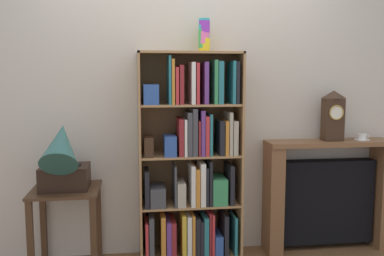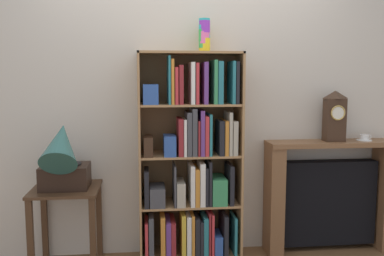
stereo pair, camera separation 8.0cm
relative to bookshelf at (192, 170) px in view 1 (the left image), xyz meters
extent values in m
cube|color=beige|center=(0.11, 0.22, 0.55)|extent=(4.73, 0.08, 2.60)
cube|color=#A87A4C|center=(-0.41, 0.01, 0.09)|extent=(0.02, 0.35, 1.69)
cube|color=#A87A4C|center=(0.38, 0.01, 0.09)|extent=(0.02, 0.35, 1.69)
cube|color=brown|center=(-0.01, 0.18, 0.09)|extent=(0.82, 0.01, 1.69)
cube|color=#A87A4C|center=(-0.01, 0.01, 0.93)|extent=(0.82, 0.35, 0.02)
cube|color=#A87A4C|center=(-0.01, 0.01, -0.72)|extent=(0.82, 0.35, 0.06)
cube|color=#C63338|center=(-0.37, -0.03, -0.54)|extent=(0.02, 0.24, 0.30)
cube|color=#424247|center=(-0.33, -0.01, -0.52)|extent=(0.04, 0.28, 0.34)
cube|color=orange|center=(-0.24, -0.01, -0.52)|extent=(0.04, 0.29, 0.34)
cube|color=#663884|center=(-0.20, -0.01, -0.54)|extent=(0.04, 0.28, 0.30)
cube|color=maroon|center=(-0.16, -0.02, -0.54)|extent=(0.04, 0.27, 0.29)
cube|color=gold|center=(-0.08, -0.03, -0.52)|extent=(0.03, 0.25, 0.35)
cube|color=white|center=(-0.04, -0.04, -0.52)|extent=(0.03, 0.23, 0.34)
cube|color=orange|center=(0.00, -0.03, -0.52)|extent=(0.02, 0.25, 0.34)
cube|color=black|center=(0.03, -0.03, -0.53)|extent=(0.04, 0.24, 0.32)
cube|color=black|center=(0.07, -0.03, -0.54)|extent=(0.03, 0.25, 0.29)
cube|color=teal|center=(0.10, -0.01, -0.53)|extent=(0.04, 0.28, 0.32)
cube|color=maroon|center=(0.13, -0.02, -0.51)|extent=(0.02, 0.26, 0.36)
cube|color=#C63338|center=(0.16, -0.01, -0.52)|extent=(0.02, 0.28, 0.35)
cube|color=#2D519E|center=(0.20, -0.04, -0.61)|extent=(0.06, 0.22, 0.17)
cube|color=black|center=(0.26, -0.01, -0.52)|extent=(0.03, 0.29, 0.33)
cube|color=teal|center=(0.34, -0.03, -0.53)|extent=(0.02, 0.24, 0.31)
cube|color=#A87A4C|center=(-0.01, 0.01, -0.28)|extent=(0.78, 0.33, 0.02)
cube|color=black|center=(-0.36, -0.03, -0.12)|extent=(0.04, 0.24, 0.29)
cube|color=#424247|center=(-0.28, -0.03, -0.19)|extent=(0.12, 0.24, 0.15)
cube|color=#424247|center=(-0.14, -0.01, -0.11)|extent=(0.02, 0.28, 0.32)
cube|color=#B2A893|center=(-0.10, -0.03, -0.17)|extent=(0.07, 0.25, 0.19)
cube|color=white|center=(-0.01, -0.01, -0.11)|extent=(0.03, 0.29, 0.32)
cube|color=orange|center=(0.03, -0.01, -0.12)|extent=(0.03, 0.29, 0.30)
cube|color=white|center=(0.07, -0.02, -0.10)|extent=(0.04, 0.26, 0.34)
cube|color=black|center=(0.11, -0.03, -0.12)|extent=(0.02, 0.25, 0.31)
cube|color=black|center=(0.13, -0.01, -0.09)|extent=(0.02, 0.29, 0.36)
cube|color=#388E56|center=(0.21, -0.02, -0.16)|extent=(0.12, 0.27, 0.21)
cube|color=black|center=(0.30, -0.02, -0.11)|extent=(0.03, 0.26, 0.32)
cube|color=#A87A4C|center=(-0.01, 0.01, 0.12)|extent=(0.78, 0.33, 0.02)
cube|color=#382316|center=(-0.35, -0.05, 0.21)|extent=(0.07, 0.20, 0.15)
cube|color=#2D519E|center=(-0.18, -0.05, 0.21)|extent=(0.09, 0.20, 0.16)
cube|color=maroon|center=(-0.10, -0.03, 0.28)|extent=(0.04, 0.25, 0.29)
cube|color=white|center=(-0.06, -0.03, 0.28)|extent=(0.02, 0.25, 0.29)
cube|color=#424247|center=(-0.03, -0.01, 0.30)|extent=(0.04, 0.28, 0.34)
cube|color=#424247|center=(0.01, -0.02, 0.32)|extent=(0.04, 0.27, 0.37)
cube|color=maroon|center=(0.04, -0.02, 0.27)|extent=(0.02, 0.27, 0.27)
cube|color=#663884|center=(0.07, -0.01, 0.31)|extent=(0.03, 0.28, 0.35)
cube|color=#C63338|center=(0.10, -0.04, 0.29)|extent=(0.03, 0.23, 0.31)
cube|color=teal|center=(0.13, -0.01, 0.30)|extent=(0.02, 0.29, 0.32)
cube|color=black|center=(0.22, -0.03, 0.27)|extent=(0.04, 0.24, 0.27)
cube|color=orange|center=(0.26, 0.00, 0.27)|extent=(0.03, 0.30, 0.27)
cube|color=#B2A893|center=(0.29, -0.02, 0.30)|extent=(0.03, 0.26, 0.34)
cube|color=#B2A893|center=(0.33, -0.04, 0.27)|extent=(0.04, 0.23, 0.27)
cube|color=#A87A4C|center=(-0.01, 0.01, 0.53)|extent=(0.78, 0.33, 0.02)
cube|color=#2D519E|center=(-0.32, -0.04, 0.61)|extent=(0.11, 0.22, 0.15)
cube|color=teal|center=(-0.18, -0.02, 0.72)|extent=(0.02, 0.27, 0.37)
cube|color=orange|center=(-0.16, -0.02, 0.71)|extent=(0.02, 0.27, 0.34)
cube|color=#C63338|center=(-0.13, -0.02, 0.68)|extent=(0.02, 0.27, 0.28)
cube|color=maroon|center=(-0.09, -0.02, 0.69)|extent=(0.03, 0.26, 0.30)
cube|color=white|center=(0.00, -0.01, 0.70)|extent=(0.03, 0.29, 0.32)
cube|color=#C63338|center=(0.03, -0.01, 0.69)|extent=(0.02, 0.29, 0.32)
cube|color=#663884|center=(0.10, -0.04, 0.70)|extent=(0.03, 0.23, 0.32)
cube|color=#388E56|center=(0.17, -0.02, 0.71)|extent=(0.03, 0.26, 0.34)
cube|color=teal|center=(0.21, -0.02, 0.70)|extent=(0.04, 0.26, 0.33)
cube|color=teal|center=(0.31, -0.03, 0.70)|extent=(0.02, 0.24, 0.33)
cube|color=black|center=(0.34, -0.03, 0.70)|extent=(0.02, 0.24, 0.33)
cylinder|color=yellow|center=(0.11, 0.06, 0.99)|extent=(0.09, 0.09, 0.09)
cylinder|color=yellow|center=(0.11, 0.06, 1.00)|extent=(0.09, 0.09, 0.09)
cylinder|color=green|center=(0.11, 0.06, 1.02)|extent=(0.09, 0.09, 0.09)
cylinder|color=#28B2B7|center=(0.11, 0.06, 1.04)|extent=(0.09, 0.09, 0.09)
cylinder|color=pink|center=(0.11, 0.06, 1.06)|extent=(0.09, 0.09, 0.09)
cylinder|color=green|center=(0.11, 0.06, 1.07)|extent=(0.09, 0.09, 0.09)
cylinder|color=orange|center=(0.11, 0.06, 1.09)|extent=(0.09, 0.09, 0.09)
cylinder|color=#28B2B7|center=(0.11, 0.06, 1.11)|extent=(0.09, 0.09, 0.09)
cylinder|color=green|center=(0.11, 0.06, 1.12)|extent=(0.09, 0.09, 0.09)
cylinder|color=purple|center=(0.11, 0.06, 1.14)|extent=(0.09, 0.09, 0.09)
cylinder|color=#28B2B7|center=(0.11, 0.06, 1.16)|extent=(0.09, 0.09, 0.09)
cube|color=#472D1C|center=(-0.98, -0.07, -0.11)|extent=(0.51, 0.50, 0.02)
cube|color=#472D1C|center=(-1.20, -0.28, -0.44)|extent=(0.04, 0.04, 0.63)
cube|color=#472D1C|center=(-0.76, -0.28, -0.44)|extent=(0.04, 0.04, 0.63)
cube|color=#472D1C|center=(-1.20, 0.15, -0.44)|extent=(0.04, 0.04, 0.63)
cube|color=#472D1C|center=(-0.76, 0.15, -0.44)|extent=(0.04, 0.04, 0.63)
cube|color=black|center=(-0.98, -0.07, -0.01)|extent=(0.36, 0.29, 0.18)
cylinder|color=black|center=(-0.98, -0.07, 0.08)|extent=(0.25, 0.25, 0.01)
cylinder|color=#2D605B|center=(-0.98, -0.11, 0.11)|extent=(0.03, 0.03, 0.06)
cone|color=#2D605B|center=(-0.98, -0.19, 0.26)|extent=(0.27, 0.44, 0.44)
cube|color=brown|center=(1.20, 0.05, 0.19)|extent=(1.10, 0.26, 0.04)
cube|color=brown|center=(0.71, 0.05, -0.29)|extent=(0.12, 0.24, 0.92)
cube|color=brown|center=(1.69, 0.05, -0.29)|extent=(0.12, 0.24, 0.92)
cube|color=black|center=(1.20, 0.09, -0.34)|extent=(0.82, 0.13, 0.73)
cube|color=#382316|center=(1.21, 0.05, 0.39)|extent=(0.16, 0.12, 0.36)
pyramid|color=#382316|center=(1.21, 0.05, 0.60)|extent=(0.16, 0.12, 0.07)
cylinder|color=silver|center=(1.21, -0.01, 0.45)|extent=(0.11, 0.01, 0.11)
torus|color=#B79347|center=(1.21, -0.01, 0.45)|extent=(0.13, 0.01, 0.13)
cylinder|color=white|center=(1.48, 0.05, 0.21)|extent=(0.13, 0.13, 0.01)
cylinder|color=white|center=(1.48, 0.05, 0.24)|extent=(0.07, 0.07, 0.05)
torus|color=white|center=(1.53, 0.05, 0.24)|extent=(0.04, 0.01, 0.03)
camera|label=1|loc=(-0.45, -3.32, 0.75)|focal=39.59mm
camera|label=2|loc=(-0.37, -3.33, 0.75)|focal=39.59mm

